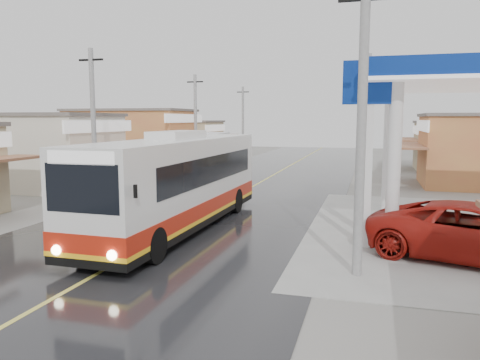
# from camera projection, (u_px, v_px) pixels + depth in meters

# --- Properties ---
(ground) EXTENTS (120.00, 120.00, 0.00)m
(ground) POSITION_uv_depth(u_px,v_px,m) (130.00, 256.00, 14.88)
(ground) COLOR slate
(ground) RESTS_ON ground
(road) EXTENTS (12.00, 90.00, 0.02)m
(road) POSITION_uv_depth(u_px,v_px,m) (249.00, 189.00, 29.20)
(road) COLOR black
(road) RESTS_ON ground
(centre_line) EXTENTS (0.15, 90.00, 0.01)m
(centre_line) POSITION_uv_depth(u_px,v_px,m) (249.00, 189.00, 29.19)
(centre_line) COLOR #D8CC4C
(centre_line) RESTS_ON road
(shopfronts_left) EXTENTS (11.00, 44.00, 5.20)m
(shopfronts_left) POSITION_uv_depth(u_px,v_px,m) (94.00, 176.00, 35.55)
(shopfronts_left) COLOR tan
(shopfronts_left) RESTS_ON ground
(utility_poles_left) EXTENTS (1.60, 50.00, 8.00)m
(utility_poles_left) POSITION_uv_depth(u_px,v_px,m) (154.00, 183.00, 32.03)
(utility_poles_left) COLOR gray
(utility_poles_left) RESTS_ON ground
(utility_poles_right) EXTENTS (1.60, 36.00, 8.00)m
(utility_poles_right) POSITION_uv_depth(u_px,v_px,m) (365.00, 194.00, 27.32)
(utility_poles_right) COLOR gray
(utility_poles_right) RESTS_ON ground
(coach_bus) EXTENTS (3.00, 12.40, 3.85)m
(coach_bus) POSITION_uv_depth(u_px,v_px,m) (179.00, 183.00, 18.20)
(coach_bus) COLOR silver
(coach_bus) RESTS_ON road
(second_bus) EXTENTS (3.72, 10.25, 3.33)m
(second_bus) POSITION_uv_depth(u_px,v_px,m) (196.00, 157.00, 31.44)
(second_bus) COLOR silver
(second_bus) RESTS_ON road
(jeepney) EXTENTS (6.95, 4.64, 1.77)m
(jeepney) POSITION_uv_depth(u_px,v_px,m) (478.00, 233.00, 14.22)
(jeepney) COLOR maroon
(jeepney) RESTS_ON ground
(cyclist) EXTENTS (0.81, 1.84, 1.93)m
(cyclist) POSITION_uv_depth(u_px,v_px,m) (93.00, 212.00, 18.67)
(cyclist) COLOR black
(cyclist) RESTS_ON ground
(tricycle_near) EXTENTS (1.47, 2.12, 1.62)m
(tricycle_near) POSITION_uv_depth(u_px,v_px,m) (94.00, 181.00, 25.78)
(tricycle_near) COLOR #26262D
(tricycle_near) RESTS_ON ground
(tyre_stack) EXTENTS (0.78, 0.78, 0.40)m
(tyre_stack) POSITION_uv_depth(u_px,v_px,m) (88.00, 201.00, 23.73)
(tyre_stack) COLOR black
(tyre_stack) RESTS_ON ground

